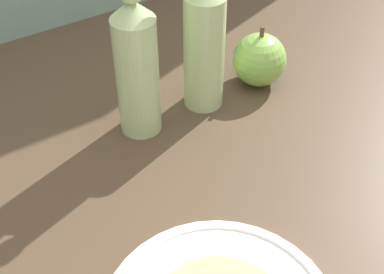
% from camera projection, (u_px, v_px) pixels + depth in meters
% --- Properties ---
extents(ground_plane, '(1.80, 1.10, 0.04)m').
position_uv_depth(ground_plane, '(207.00, 204.00, 0.73)').
color(ground_plane, brown).
extents(cider_bottle_left, '(0.06, 0.06, 0.31)m').
position_uv_depth(cider_bottle_left, '(136.00, 62.00, 0.74)').
color(cider_bottle_left, '#B7D18E').
rests_on(cider_bottle_left, ground_plane).
extents(cider_bottle_right, '(0.06, 0.06, 0.31)m').
position_uv_depth(cider_bottle_right, '(204.00, 38.00, 0.79)').
color(cider_bottle_right, '#B7D18E').
rests_on(cider_bottle_right, ground_plane).
extents(apple, '(0.09, 0.09, 0.11)m').
position_uv_depth(apple, '(259.00, 60.00, 0.88)').
color(apple, '#84B74C').
rests_on(apple, ground_plane).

